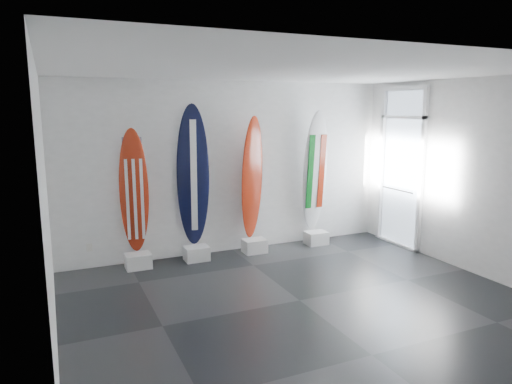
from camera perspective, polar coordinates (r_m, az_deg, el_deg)
name	(u,v)px	position (r m, az deg, el deg)	size (l,w,h in m)	color
floor	(300,300)	(6.47, 5.32, -13.00)	(6.00, 6.00, 0.00)	black
ceiling	(304,70)	(5.96, 5.82, 14.53)	(6.00, 6.00, 0.00)	white
wall_back	(232,168)	(8.28, -2.99, 2.96)	(6.00, 6.00, 0.00)	silver
wall_front	(455,240)	(4.11, 23.05, -5.40)	(6.00, 6.00, 0.00)	silver
wall_left	(46,211)	(5.28, -24.14, -2.14)	(5.00, 5.00, 0.00)	silver
wall_right	(472,177)	(7.94, 24.77, 1.72)	(5.00, 5.00, 0.00)	silver
display_block_usa	(138,261)	(7.83, -14.13, -8.14)	(0.40, 0.30, 0.24)	silver
surfboard_usa	(134,191)	(7.66, -14.62, 0.08)	(0.45, 0.08, 2.01)	#9A240F
display_block_navy	(197,253)	(8.04, -7.24, -7.42)	(0.40, 0.30, 0.24)	silver
surfboard_navy	(193,176)	(7.84, -7.67, 1.93)	(0.54, 0.08, 2.38)	black
display_block_swiss	(254,246)	(8.39, -0.19, -6.57)	(0.40, 0.30, 0.24)	silver
surfboard_swiss	(252,178)	(8.21, -0.47, 1.70)	(0.49, 0.08, 2.18)	#9A240F
display_block_italy	(316,238)	(8.96, 7.33, -5.56)	(0.40, 0.30, 0.24)	silver
surfboard_italy	(315,172)	(8.79, 7.18, 2.46)	(0.51, 0.08, 2.27)	white
wall_outlet	(89,247)	(7.97, -19.62, -6.37)	(0.09, 0.02, 0.13)	silver
glass_door	(401,169)	(9.02, 17.23, 2.63)	(0.12, 1.16, 2.85)	white
balcony	(451,212)	(10.09, 22.66, -2.27)	(2.80, 2.20, 1.20)	slate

